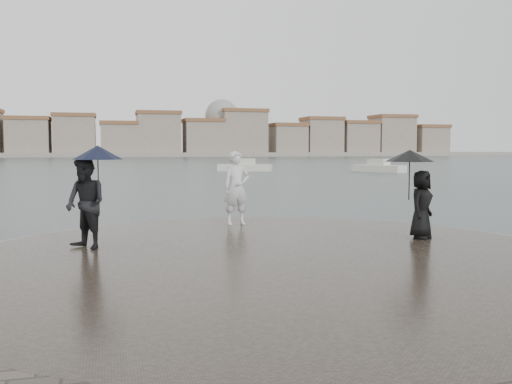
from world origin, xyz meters
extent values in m
plane|color=#2B3835|center=(0.00, 0.00, 0.00)|extent=(400.00, 400.00, 0.00)
cylinder|color=gray|center=(0.00, 3.50, 0.16)|extent=(12.50, 12.50, 0.32)
cylinder|color=#2D261E|center=(0.00, 3.50, 0.18)|extent=(11.90, 11.90, 0.36)
imported|color=silver|center=(0.30, 7.98, 1.32)|extent=(0.72, 0.50, 1.91)
imported|color=black|center=(-3.37, 5.19, 1.26)|extent=(1.08, 1.11, 1.80)
cylinder|color=black|center=(-3.12, 5.29, 1.71)|extent=(0.02, 0.02, 0.90)
cone|color=black|center=(-3.12, 5.29, 2.26)|extent=(1.02, 1.02, 0.28)
imported|color=black|center=(3.72, 4.70, 1.11)|extent=(0.87, 0.84, 1.50)
cylinder|color=black|center=(3.47, 4.80, 1.66)|extent=(0.02, 0.02, 0.90)
cone|color=black|center=(3.47, 4.80, 2.18)|extent=(1.10, 1.10, 0.26)
cube|color=gray|center=(0.00, 163.00, 0.60)|extent=(260.00, 20.00, 1.20)
cube|color=gray|center=(-24.00, 160.00, 5.00)|extent=(11.00, 10.00, 10.00)
cube|color=brown|center=(-24.00, 160.00, 10.50)|extent=(11.60, 10.60, 1.00)
cube|color=gray|center=(-12.00, 160.00, 5.50)|extent=(11.00, 10.00, 11.00)
cube|color=brown|center=(-12.00, 160.00, 11.50)|extent=(11.60, 10.60, 1.00)
cube|color=gray|center=(0.00, 160.00, 4.50)|extent=(10.00, 10.00, 9.00)
cube|color=brown|center=(0.00, 160.00, 9.50)|extent=(10.60, 10.60, 1.00)
cube|color=gray|center=(11.00, 160.00, 6.00)|extent=(12.00, 10.00, 12.00)
cube|color=brown|center=(11.00, 160.00, 12.50)|extent=(12.60, 10.60, 1.00)
cube|color=gray|center=(24.00, 160.00, 5.00)|extent=(11.00, 10.00, 10.00)
cube|color=brown|center=(24.00, 160.00, 10.50)|extent=(11.60, 10.60, 1.00)
cube|color=gray|center=(36.00, 160.00, 6.50)|extent=(13.00, 10.00, 13.00)
cube|color=brown|center=(36.00, 160.00, 13.50)|extent=(13.60, 10.60, 1.00)
cube|color=gray|center=(50.00, 160.00, 4.50)|extent=(10.00, 10.00, 9.00)
cube|color=brown|center=(50.00, 160.00, 9.50)|extent=(10.60, 10.60, 1.00)
cube|color=gray|center=(61.00, 160.00, 5.50)|extent=(11.00, 10.00, 11.00)
cube|color=brown|center=(61.00, 160.00, 11.50)|extent=(11.60, 10.60, 1.00)
cube|color=gray|center=(73.00, 160.00, 5.00)|extent=(11.00, 10.00, 10.00)
cube|color=brown|center=(73.00, 160.00, 10.50)|extent=(11.60, 10.60, 1.00)
cube|color=gray|center=(85.00, 160.00, 6.00)|extent=(12.00, 10.00, 12.00)
cube|color=brown|center=(85.00, 160.00, 12.50)|extent=(12.60, 10.60, 1.00)
cube|color=gray|center=(98.00, 160.00, 4.50)|extent=(10.00, 10.00, 9.00)
cube|color=brown|center=(98.00, 160.00, 9.50)|extent=(10.60, 10.60, 1.00)
sphere|color=gray|center=(30.00, 162.00, 12.00)|extent=(10.00, 10.00, 10.00)
cube|color=silver|center=(23.12, 45.49, 0.25)|extent=(4.00, 5.61, 0.90)
cube|color=silver|center=(23.12, 45.49, 0.85)|extent=(2.00, 2.33, 0.90)
cube|color=silver|center=(10.70, 50.92, 0.25)|extent=(5.66, 3.79, 0.90)
cube|color=silver|center=(10.70, 50.92, 0.85)|extent=(2.32, 1.94, 0.90)
camera|label=1|loc=(-2.90, -6.45, 2.34)|focal=40.00mm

